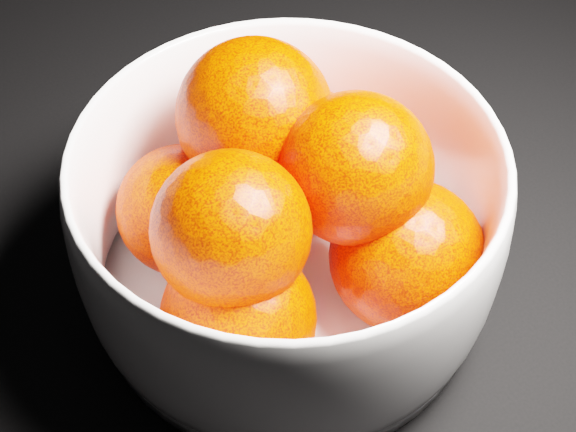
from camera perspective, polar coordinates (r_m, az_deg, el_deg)
bowl at (r=0.47m, az=0.00°, el=-0.49°), size 0.25×0.25×0.12m
orange_pile at (r=0.46m, az=-0.00°, el=0.92°), size 0.19×0.19×0.14m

